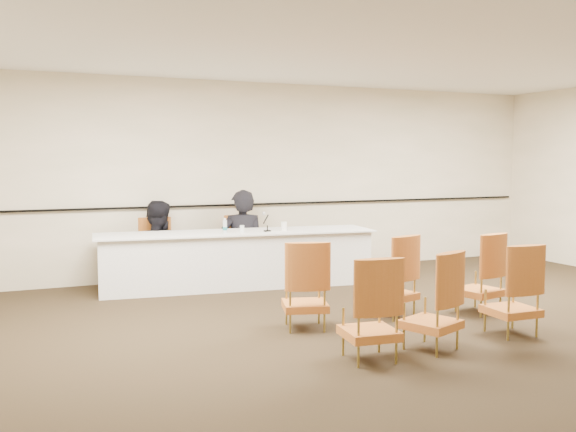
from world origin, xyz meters
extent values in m
plane|color=black|center=(0.00, 0.00, 0.00)|extent=(10.00, 10.00, 0.00)
plane|color=white|center=(0.00, 0.00, 3.00)|extent=(10.00, 10.00, 0.00)
cube|color=beige|center=(0.00, 4.00, 1.50)|extent=(10.00, 0.04, 3.00)
cube|color=black|center=(0.00, 3.96, 1.10)|extent=(9.80, 0.04, 0.03)
imported|color=black|center=(-0.53, 3.63, 0.42)|extent=(0.78, 0.63, 1.87)
imported|color=black|center=(-1.81, 3.78, 0.37)|extent=(1.01, 0.91, 1.69)
cube|color=white|center=(-0.28, 2.92, 0.79)|extent=(0.31, 0.23, 0.00)
cylinder|color=white|center=(-0.77, 2.98, 0.83)|extent=(0.08, 0.08, 0.10)
cylinder|color=white|center=(-0.16, 2.91, 0.85)|extent=(0.11, 0.11, 0.13)
camera|label=1|loc=(-3.72, -5.46, 1.80)|focal=40.00mm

